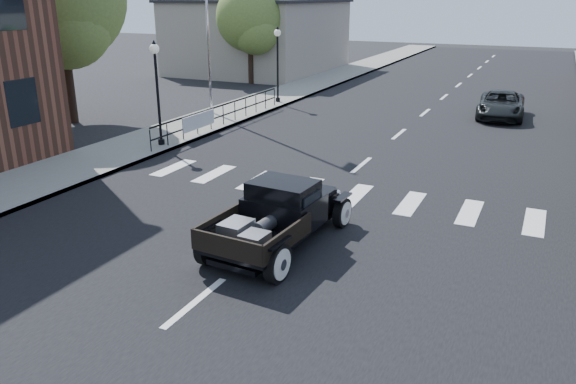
% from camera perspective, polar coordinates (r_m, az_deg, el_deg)
% --- Properties ---
extents(ground, '(120.00, 120.00, 0.00)m').
position_cam_1_polar(ground, '(13.20, -2.07, -5.22)').
color(ground, black).
rests_on(ground, ground).
extents(road, '(14.00, 80.00, 0.02)m').
position_cam_1_polar(road, '(26.81, 12.84, 7.09)').
color(road, black).
rests_on(road, ground).
extents(road_markings, '(12.00, 60.00, 0.06)m').
position_cam_1_polar(road_markings, '(22.07, 9.90, 4.67)').
color(road_markings, silver).
rests_on(road_markings, ground).
extents(sidewalk_left, '(3.00, 80.00, 0.15)m').
position_cam_1_polar(sidewalk_left, '(29.74, -3.47, 8.83)').
color(sidewalk_left, gray).
rests_on(sidewalk_left, ground).
extents(low_building_left, '(10.00, 12.00, 5.00)m').
position_cam_1_polar(low_building_left, '(43.87, -2.88, 15.43)').
color(low_building_left, '#AB9F90').
rests_on(low_building_left, ground).
extents(railing, '(0.08, 10.00, 1.00)m').
position_cam_1_polar(railing, '(24.79, -6.60, 7.98)').
color(railing, black).
rests_on(railing, sidewalk_left).
extents(banner, '(0.04, 2.20, 0.60)m').
position_cam_1_polar(banner, '(23.15, -9.01, 6.55)').
color(banner, silver).
rests_on(banner, sidewalk_left).
extents(lamp_post_b, '(0.36, 0.36, 3.83)m').
position_cam_1_polar(lamp_post_b, '(21.49, -13.09, 9.69)').
color(lamp_post_b, black).
rests_on(lamp_post_b, sidewalk_left).
extents(lamp_post_c, '(0.36, 0.36, 3.83)m').
position_cam_1_polar(lamp_post_c, '(29.91, -1.06, 12.78)').
color(lamp_post_c, black).
rests_on(lamp_post_c, sidewalk_left).
extents(big_tree_near, '(5.63, 5.63, 8.27)m').
position_cam_1_polar(big_tree_near, '(27.05, -21.90, 15.16)').
color(big_tree_near, '#53692D').
rests_on(big_tree_near, ground).
extents(big_tree_far, '(4.31, 4.31, 6.33)m').
position_cam_1_polar(big_tree_far, '(37.38, -3.86, 15.75)').
color(big_tree_far, '#53692D').
rests_on(big_tree_far, ground).
extents(hotrod_pickup, '(2.38, 4.59, 1.55)m').
position_cam_1_polar(hotrod_pickup, '(12.77, -0.93, -2.30)').
color(hotrod_pickup, black).
rests_on(hotrod_pickup, ground).
extents(second_car, '(2.26, 4.49, 1.22)m').
position_cam_1_polar(second_car, '(28.52, 20.82, 8.26)').
color(second_car, black).
rests_on(second_car, ground).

